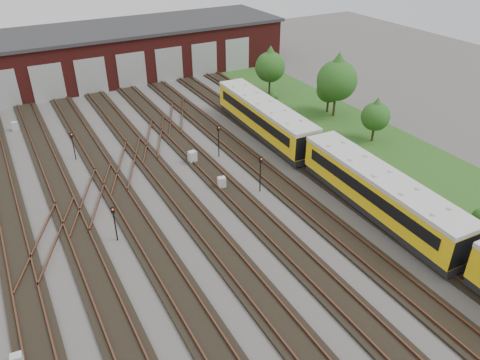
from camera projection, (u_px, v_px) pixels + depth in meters
ground at (244, 237)px, 32.48m from camera, size 120.00×120.00×0.00m
track_network at (238, 232)px, 32.80m from camera, size 30.40×70.00×0.33m
maintenance_shed at (94, 54)px, 61.06m from camera, size 51.00×12.50×6.35m
grass_verge at (358, 130)px, 47.94m from camera, size 8.00×55.00×0.05m
metro_train at (380, 193)px, 33.90m from camera, size 3.33×47.40×3.16m
signal_mast_0 at (73, 142)px, 41.67m from camera, size 0.26×0.25×2.65m
signal_mast_1 at (114, 219)px, 31.32m from camera, size 0.26×0.24×2.74m
signal_mast_2 at (218, 137)px, 42.02m from camera, size 0.25×0.24×3.06m
signal_mast_3 at (260, 170)px, 36.76m from camera, size 0.25×0.23×3.12m
relay_cabinet_1 at (15, 126)px, 47.73m from camera, size 0.71×0.66×0.95m
relay_cabinet_2 at (222, 183)px, 37.87m from camera, size 0.70×0.61×1.03m
relay_cabinet_3 at (192, 157)px, 41.65m from camera, size 0.77×0.68×1.14m
relay_cabinet_4 at (255, 102)px, 53.67m from camera, size 0.76×0.69×1.04m
tree_0 at (270, 63)px, 55.38m from camera, size 3.59×3.59×5.94m
tree_1 at (329, 87)px, 50.77m from camera, size 2.79×2.79×4.62m
tree_2 at (337, 76)px, 49.01m from camera, size 4.27×4.27×7.07m
tree_3 at (376, 113)px, 44.36m from camera, size 2.74×2.74×4.54m
bush_1 at (273, 95)px, 55.44m from camera, size 1.10×1.10×1.10m
bush_2 at (261, 61)px, 66.91m from camera, size 1.46×1.46×1.46m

